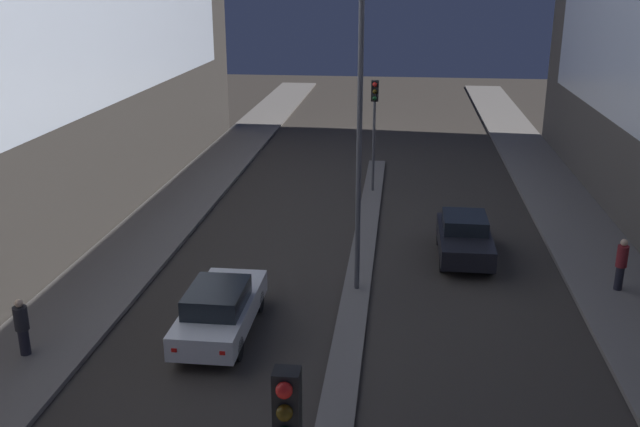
# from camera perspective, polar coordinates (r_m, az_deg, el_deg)

# --- Properties ---
(median_strip) EXTENTS (0.85, 31.33, 0.10)m
(median_strip) POSITION_cam_1_polar(r_m,az_deg,el_deg) (23.06, 3.05, -5.47)
(median_strip) COLOR #66605B
(median_strip) RESTS_ON ground
(traffic_light_mid) EXTENTS (0.32, 0.42, 4.98)m
(traffic_light_mid) POSITION_cam_1_polar(r_m,az_deg,el_deg) (31.73, 4.37, 8.15)
(traffic_light_mid) COLOR #4C4C51
(traffic_light_mid) RESTS_ON median_strip
(street_lamp) EXTENTS (0.63, 0.63, 9.49)m
(street_lamp) POSITION_cam_1_polar(r_m,az_deg,el_deg) (20.62, 3.27, 11.78)
(street_lamp) COLOR #4C4C51
(street_lamp) RESTS_ON median_strip
(car_left_lane) EXTENTS (1.73, 4.54, 1.51)m
(car_left_lane) POSITION_cam_1_polar(r_m,az_deg,el_deg) (19.82, -8.00, -7.56)
(car_left_lane) COLOR silver
(car_left_lane) RESTS_ON ground
(car_right_lane) EXTENTS (1.76, 4.07, 1.48)m
(car_right_lane) POSITION_cam_1_polar(r_m,az_deg,el_deg) (25.29, 11.48, -1.89)
(car_right_lane) COLOR black
(car_right_lane) RESTS_ON ground
(pedestrian_on_left_sidewalk) EXTENTS (0.36, 0.36, 1.54)m
(pedestrian_on_left_sidewalk) POSITION_cam_1_polar(r_m,az_deg,el_deg) (19.86, -22.74, -8.30)
(pedestrian_on_left_sidewalk) COLOR black
(pedestrian_on_left_sidewalk) RESTS_ON sidewalk_left
(pedestrian_on_right_sidewalk) EXTENTS (0.34, 0.34, 1.67)m
(pedestrian_on_right_sidewalk) POSITION_cam_1_polar(r_m,az_deg,el_deg) (23.81, 22.96, -3.67)
(pedestrian_on_right_sidewalk) COLOR black
(pedestrian_on_right_sidewalk) RESTS_ON sidewalk_right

